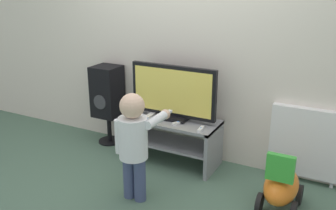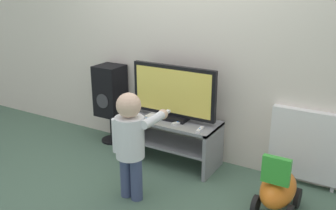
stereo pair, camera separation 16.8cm
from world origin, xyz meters
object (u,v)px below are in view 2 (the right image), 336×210
(ride_on_toy, at_px, (278,189))
(game_console, at_px, (151,116))
(television, at_px, (173,93))
(child, at_px, (131,138))
(remote_secondary, at_px, (178,123))
(speaker_tower, at_px, (110,93))
(radiator, at_px, (309,146))
(remote_primary, at_px, (200,130))

(ride_on_toy, bearing_deg, game_console, 168.91)
(television, xyz_separation_m, ride_on_toy, (1.19, -0.36, -0.54))
(child, distance_m, ride_on_toy, 1.28)
(television, relative_size, child, 0.95)
(game_console, bearing_deg, remote_secondary, -3.89)
(speaker_tower, distance_m, ride_on_toy, 2.15)
(radiator, bearing_deg, game_console, -169.17)
(remote_primary, xyz_separation_m, radiator, (0.93, 0.36, -0.09))
(remote_primary, distance_m, remote_secondary, 0.27)
(game_console, distance_m, ride_on_toy, 1.46)
(game_console, distance_m, radiator, 1.55)
(game_console, bearing_deg, television, 20.45)
(television, bearing_deg, game_console, -159.55)
(television, distance_m, child, 0.80)
(game_console, height_order, speaker_tower, speaker_tower)
(television, relative_size, radiator, 1.26)
(remote_secondary, xyz_separation_m, speaker_tower, (-0.99, 0.19, 0.11))
(remote_secondary, distance_m, child, 0.69)
(remote_secondary, bearing_deg, remote_primary, -9.46)
(television, height_order, child, television)
(television, xyz_separation_m, child, (0.03, -0.78, -0.18))
(speaker_tower, height_order, radiator, speaker_tower)
(game_console, relative_size, radiator, 0.22)
(speaker_tower, relative_size, ride_on_toy, 1.65)
(child, relative_size, radiator, 1.32)
(remote_primary, distance_m, radiator, 1.00)
(television, relative_size, speaker_tower, 1.00)
(remote_primary, height_order, remote_secondary, same)
(child, bearing_deg, game_console, 109.85)
(game_console, distance_m, remote_secondary, 0.33)
(television, distance_m, radiator, 1.37)
(speaker_tower, bearing_deg, child, -43.39)
(television, bearing_deg, radiator, 9.14)
(child, bearing_deg, television, 92.53)
(radiator, bearing_deg, ride_on_toy, -101.20)
(speaker_tower, bearing_deg, remote_primary, -10.47)
(ride_on_toy, relative_size, radiator, 0.76)
(television, bearing_deg, remote_secondary, -43.09)
(television, bearing_deg, remote_primary, -21.58)
(speaker_tower, bearing_deg, television, -5.46)
(child, bearing_deg, remote_secondary, 83.56)
(child, bearing_deg, remote_primary, 61.91)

